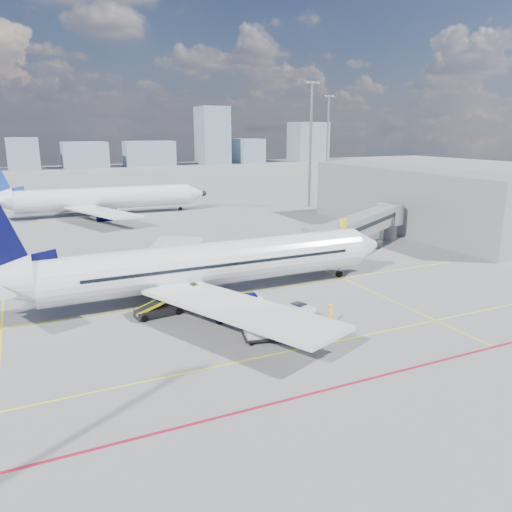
{
  "coord_description": "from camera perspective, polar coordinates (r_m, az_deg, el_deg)",
  "views": [
    {
      "loc": [
        -17.28,
        -35.95,
        16.08
      ],
      "look_at": [
        2.89,
        6.92,
        4.0
      ],
      "focal_mm": 35.0,
      "sensor_mm": 36.0,
      "label": 1
    }
  ],
  "objects": [
    {
      "name": "distant_skyline",
      "position": [
        226.48,
        -22.03,
        11.9
      ],
      "size": [
        256.12,
        15.43,
        27.89
      ],
      "color": "slate",
      "rests_on": "ground"
    },
    {
      "name": "floodlight_mast_far",
      "position": [
        150.47,
        8.18,
        13.21
      ],
      "size": [
        3.2,
        0.61,
        25.45
      ],
      "color": "gray",
      "rests_on": "ground"
    },
    {
      "name": "floodlight_mast_ne",
      "position": [
        106.46,
        6.25,
        12.88
      ],
      "size": [
        3.2,
        0.61,
        25.45
      ],
      "color": "gray",
      "rests_on": "ground"
    },
    {
      "name": "jet_bridge",
      "position": [
        67.9,
        12.27,
        3.51
      ],
      "size": [
        23.55,
        15.78,
        6.3
      ],
      "color": "gray",
      "rests_on": "ground"
    },
    {
      "name": "apron_markings",
      "position": [
        39.55,
        2.17,
        -9.69
      ],
      "size": [
        90.0,
        35.12,
        0.01
      ],
      "color": "yellow",
      "rests_on": "ground"
    },
    {
      "name": "second_aircraft",
      "position": [
        100.01,
        -17.86,
        6.23
      ],
      "size": [
        43.02,
        37.46,
        12.55
      ],
      "rotation": [
        0.0,
        0.0,
        -0.06
      ],
      "color": "silver",
      "rests_on": "ground"
    },
    {
      "name": "ground",
      "position": [
        43.01,
        0.45,
        -7.65
      ],
      "size": [
        420.0,
        420.0,
        0.0
      ],
      "primitive_type": "plane",
      "color": "slate",
      "rests_on": "ground"
    },
    {
      "name": "belt_loader",
      "position": [
        45.23,
        -10.91,
        -5.94
      ],
      "size": [
        6.09,
        2.11,
        2.45
      ],
      "rotation": [
        0.0,
        0.0,
        0.13
      ],
      "color": "black",
      "rests_on": "ground"
    },
    {
      "name": "terminal_block",
      "position": [
        85.07,
        17.49,
        6.16
      ],
      "size": [
        10.0,
        42.0,
        10.0
      ],
      "color": "gray",
      "rests_on": "ground"
    },
    {
      "name": "baggage_tug",
      "position": [
        43.47,
        5.17,
        -6.38
      ],
      "size": [
        2.58,
        1.99,
        1.61
      ],
      "rotation": [
        0.0,
        0.0,
        0.29
      ],
      "color": "silver",
      "rests_on": "ground"
    },
    {
      "name": "main_aircraft",
      "position": [
        48.49,
        -6.8,
        -1.19
      ],
      "size": [
        43.94,
        38.3,
        12.8
      ],
      "rotation": [
        0.0,
        0.0,
        -0.0
      ],
      "color": "silver",
      "rests_on": "ground"
    },
    {
      "name": "cargo_dolly",
      "position": [
        39.3,
        1.42,
        -7.98
      ],
      "size": [
        4.21,
        2.57,
        2.15
      ],
      "rotation": [
        0.0,
        0.0,
        -0.23
      ],
      "color": "black",
      "rests_on": "ground"
    },
    {
      "name": "ramp_worker",
      "position": [
        42.63,
        8.51,
        -6.62
      ],
      "size": [
        0.73,
        0.84,
        1.94
      ],
      "primitive_type": "imported",
      "rotation": [
        0.0,
        0.0,
        1.12
      ],
      "color": "yellow",
      "rests_on": "ground"
    }
  ]
}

